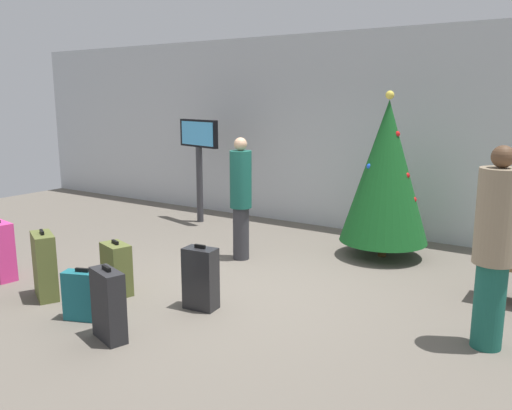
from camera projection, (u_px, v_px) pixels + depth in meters
The scene contains 12 objects.
ground_plane at pixel (239, 289), 6.38m from camera, with size 16.00×16.00×0.00m, color #665E54.
back_wall at pixel (358, 133), 8.94m from camera, with size 16.00×0.20×3.36m, color #B7BCC1.
holiday_tree at pixel (386, 172), 7.46m from camera, with size 1.26×1.26×2.37m.
flight_info_kiosk at pixel (199, 149), 9.59m from camera, with size 1.03×0.34×1.89m.
traveller_0 at pixel (495, 244), 4.71m from camera, with size 0.51×0.51×1.87m.
traveller_1 at pixel (241, 196), 7.40m from camera, with size 0.31×0.31×1.74m.
suitcase_0 at pixel (108, 305), 4.99m from camera, with size 0.45×0.30×0.73m.
suitcase_1 at pixel (117, 269), 6.17m from camera, with size 0.45×0.34×0.65m.
suitcase_2 at pixel (201, 278), 5.73m from camera, with size 0.38×0.25×0.72m.
suitcase_3 at pixel (0, 251), 6.66m from camera, with size 0.47×0.29×0.78m.
suitcase_4 at pixel (84, 296), 5.46m from camera, with size 0.44×0.30×0.56m.
suitcase_5 at pixel (45, 266), 6.04m from camera, with size 0.51×0.40×0.80m.
Camera 1 is at (3.50, -4.94, 2.27)m, focal length 36.97 mm.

